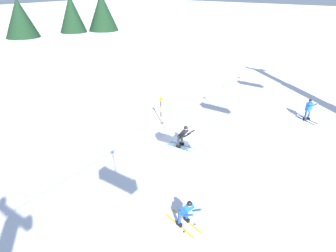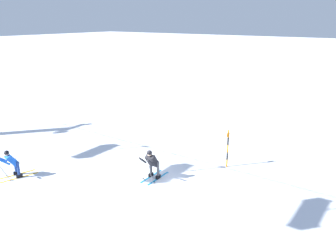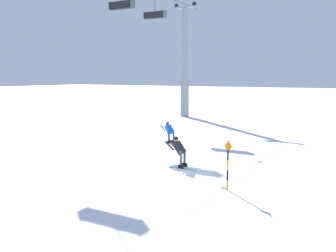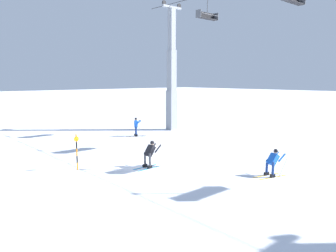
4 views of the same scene
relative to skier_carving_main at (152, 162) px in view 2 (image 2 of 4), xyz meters
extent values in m
plane|color=white|center=(-0.18, 0.81, -0.88)|extent=(260.00, 260.00, 0.00)
cube|color=#198CCC|center=(-0.20, -0.21, -0.87)|extent=(0.15, 1.66, 0.01)
cube|color=black|center=(-0.20, -0.21, -0.79)|extent=(0.12, 0.28, 0.16)
cylinder|color=#4C4C51|center=(-0.20, -0.21, -0.36)|extent=(0.13, 0.13, 0.69)
cube|color=#198CCC|center=(0.22, -0.19, -0.87)|extent=(0.15, 1.66, 0.01)
cube|color=black|center=(0.22, -0.19, -0.79)|extent=(0.12, 0.28, 0.16)
cylinder|color=#4C4C51|center=(0.22, -0.19, -0.36)|extent=(0.13, 0.13, 0.69)
cube|color=black|center=(0.00, -0.02, 0.07)|extent=(0.44, 0.60, 0.67)
sphere|color=beige|center=(-0.01, 0.17, 0.47)|extent=(0.23, 0.23, 0.23)
sphere|color=black|center=(-0.01, 0.17, 0.50)|extent=(0.25, 0.25, 0.25)
cylinder|color=black|center=(-0.24, 0.39, 0.17)|extent=(0.10, 0.52, 0.45)
cylinder|color=gray|center=(-0.29, 0.43, -0.44)|extent=(0.16, 0.49, 1.19)
cylinder|color=black|center=(-0.33, 0.26, -0.83)|extent=(0.07, 0.07, 0.01)
cylinder|color=black|center=(0.22, 0.40, 0.17)|extent=(0.10, 0.52, 0.45)
cylinder|color=gray|center=(0.26, 0.45, -0.44)|extent=(0.13, 0.50, 1.19)
cylinder|color=black|center=(0.31, 0.28, -0.83)|extent=(0.07, 0.07, 0.01)
cylinder|color=orange|center=(-2.23, -3.31, -0.68)|extent=(0.07, 0.07, 0.39)
cylinder|color=black|center=(-2.23, -3.31, -0.29)|extent=(0.07, 0.07, 0.39)
cylinder|color=orange|center=(-2.23, -3.31, 0.11)|extent=(0.07, 0.07, 0.39)
cylinder|color=black|center=(-2.23, -3.31, 0.50)|extent=(0.07, 0.07, 0.39)
cylinder|color=orange|center=(-2.23, -3.31, 0.90)|extent=(0.07, 0.07, 0.39)
cylinder|color=orange|center=(-2.22, -3.31, 0.85)|extent=(0.01, 0.28, 0.28)
cube|color=yellow|center=(5.22, 3.53, -0.87)|extent=(0.55, 1.72, 0.01)
cube|color=black|center=(5.22, 3.53, -0.79)|extent=(0.18, 0.30, 0.16)
cylinder|color=navy|center=(5.22, 3.53, -0.38)|extent=(0.13, 0.13, 0.64)
cube|color=yellow|center=(5.63, 3.41, -0.87)|extent=(0.55, 1.72, 0.01)
cube|color=black|center=(5.63, 3.41, -0.79)|extent=(0.18, 0.30, 0.16)
cylinder|color=navy|center=(5.63, 3.41, -0.38)|extent=(0.13, 0.13, 0.64)
cube|color=blue|center=(5.47, 3.64, 0.01)|extent=(0.55, 0.65, 0.63)
sphere|color=tan|center=(5.52, 3.81, 0.37)|extent=(0.21, 0.21, 0.21)
sphere|color=black|center=(5.52, 3.81, 0.41)|extent=(0.23, 0.23, 0.23)
cylinder|color=blue|center=(5.35, 4.07, 0.09)|extent=(0.21, 0.49, 0.42)
cylinder|color=gray|center=(5.31, 4.12, -0.47)|extent=(0.03, 0.50, 1.09)
cylinder|color=black|center=(5.22, 3.96, -0.83)|extent=(0.07, 0.07, 0.01)
cylinder|color=blue|center=(5.79, 3.95, 0.09)|extent=(0.21, 0.49, 0.42)
cylinder|color=gray|center=(5.85, 3.97, -0.47)|extent=(0.26, 0.44, 1.09)
cylinder|color=black|center=(5.84, 3.79, -0.83)|extent=(0.07, 0.07, 0.01)
camera|label=1|loc=(13.63, 8.47, 8.36)|focal=32.06mm
camera|label=2|loc=(-9.00, 11.38, 6.36)|focal=36.44mm
camera|label=3|loc=(-15.11, -8.06, 3.48)|focal=38.77mm
camera|label=4|loc=(13.77, -10.88, 4.04)|focal=34.18mm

